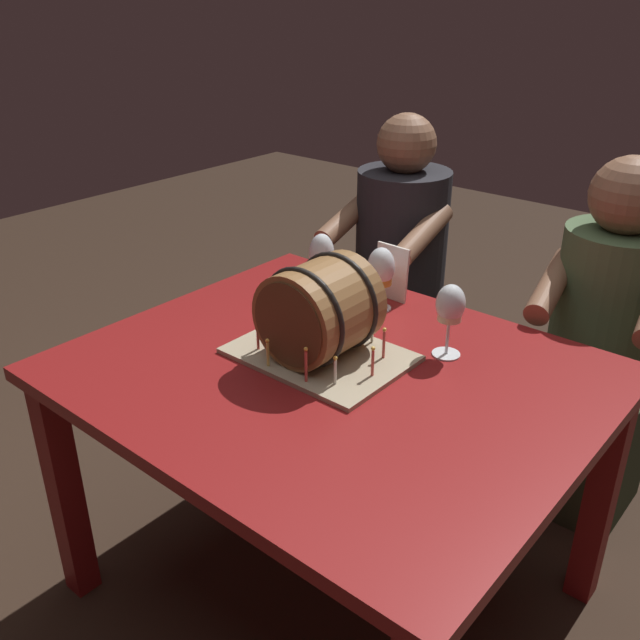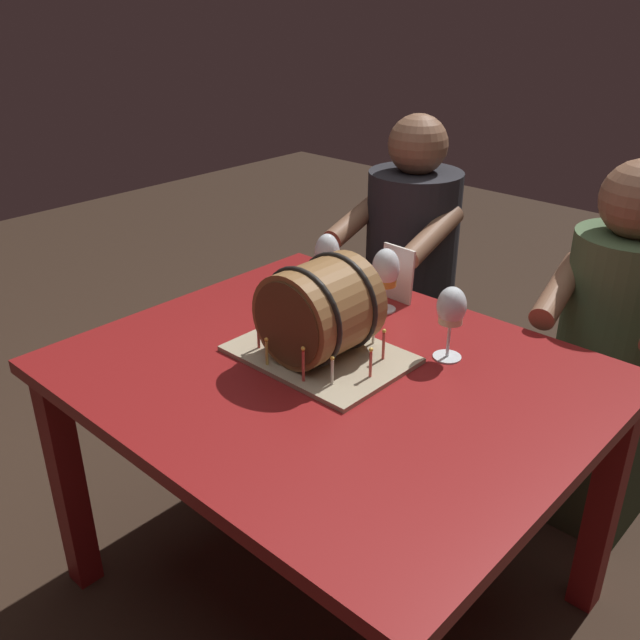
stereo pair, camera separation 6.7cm
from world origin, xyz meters
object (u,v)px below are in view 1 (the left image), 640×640
barrel_cake (320,314)px  person_seated_left (398,294)px  dining_table (332,404)px  person_seated_right (596,363)px  wine_glass_rose (322,257)px  wine_glass_white (450,307)px  wine_glass_amber (381,270)px  menu_card (392,272)px

barrel_cake → person_seated_left: bearing=110.8°
dining_table → person_seated_right: person_seated_right is taller
wine_glass_rose → wine_glass_white: wine_glass_rose is taller
wine_glass_white → person_seated_right: bearing=72.0°
wine_glass_amber → person_seated_left: size_ratio=0.16×
wine_glass_rose → person_seated_left: person_seated_left is taller
person_seated_left → dining_table: bearing=-66.2°
barrel_cake → menu_card: 0.41m
dining_table → wine_glass_rose: 0.47m
menu_card → person_seated_right: person_seated_right is taller
dining_table → wine_glass_amber: size_ratio=6.65×
wine_glass_amber → person_seated_left: person_seated_left is taller
dining_table → barrel_cake: size_ratio=2.89×
person_seated_right → person_seated_left: bearing=180.0°
barrel_cake → person_seated_left: (-0.30, 0.80, -0.30)m
barrel_cake → menu_card: barrel_cake is taller
wine_glass_white → person_seated_right: (0.19, 0.59, -0.34)m
person_seated_left → person_seated_right: bearing=-0.0°
wine_glass_white → wine_glass_rose: bearing=172.4°
wine_glass_rose → wine_glass_amber: bearing=17.0°
wine_glass_rose → wine_glass_white: 0.46m
dining_table → wine_glass_rose: wine_glass_rose is taller
wine_glass_rose → menu_card: bearing=41.3°
wine_glass_amber → menu_card: size_ratio=1.14×
barrel_cake → person_seated_left: person_seated_left is taller
barrel_cake → wine_glass_amber: 0.32m
wine_glass_rose → person_seated_left: (-0.08, 0.53, -0.32)m
wine_glass_white → person_seated_left: bearing=132.3°
barrel_cake → person_seated_right: person_seated_right is taller
wine_glass_amber → wine_glass_rose: size_ratio=0.92×
wine_glass_rose → menu_card: (0.15, 0.13, -0.05)m
dining_table → wine_glass_amber: wine_glass_amber is taller
dining_table → wine_glass_white: 0.37m
wine_glass_rose → menu_card: size_ratio=1.23×
dining_table → menu_card: bearing=107.0°
person_seated_right → dining_table: bearing=-113.9°
dining_table → person_seated_right: size_ratio=1.06×
wine_glass_amber → person_seated_left: bearing=117.8°
wine_glass_white → menu_card: size_ratio=1.17×
dining_table → wine_glass_white: (0.17, 0.23, 0.23)m
wine_glass_white → menu_card: bearing=147.4°
person_seated_left → wine_glass_white: bearing=-47.7°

